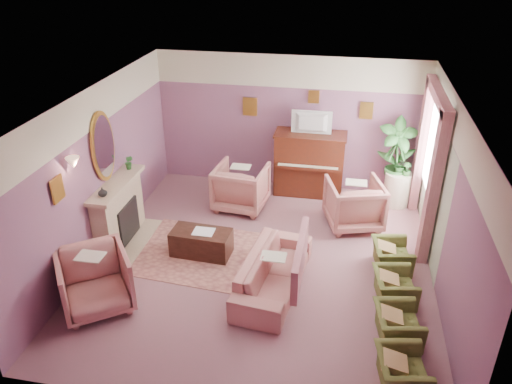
% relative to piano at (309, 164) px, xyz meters
% --- Properties ---
extents(floor, '(5.50, 6.00, 0.01)m').
position_rel_piano_xyz_m(floor, '(-0.50, -2.68, -0.65)').
color(floor, '#8C5B65').
rests_on(floor, ground).
extents(ceiling, '(5.50, 6.00, 0.01)m').
position_rel_piano_xyz_m(ceiling, '(-0.50, -2.68, 2.15)').
color(ceiling, white).
rests_on(ceiling, wall_back).
extents(wall_back, '(5.50, 0.02, 2.80)m').
position_rel_piano_xyz_m(wall_back, '(-0.50, 0.32, 0.75)').
color(wall_back, '#674767').
rests_on(wall_back, floor).
extents(wall_front, '(5.50, 0.02, 2.80)m').
position_rel_piano_xyz_m(wall_front, '(-0.50, -5.68, 0.75)').
color(wall_front, '#674767').
rests_on(wall_front, floor).
extents(wall_left, '(0.02, 6.00, 2.80)m').
position_rel_piano_xyz_m(wall_left, '(-3.25, -2.68, 0.75)').
color(wall_left, '#674767').
rests_on(wall_left, floor).
extents(wall_right, '(0.02, 6.00, 2.80)m').
position_rel_piano_xyz_m(wall_right, '(2.25, -2.68, 0.75)').
color(wall_right, '#674767').
rests_on(wall_right, floor).
extents(picture_rail_band, '(5.50, 0.01, 0.65)m').
position_rel_piano_xyz_m(picture_rail_band, '(-0.50, 0.31, 1.82)').
color(picture_rail_band, beige).
rests_on(picture_rail_band, wall_back).
extents(stripe_panel, '(0.01, 3.00, 2.15)m').
position_rel_piano_xyz_m(stripe_panel, '(2.23, -1.38, 0.42)').
color(stripe_panel, '#AFBB9D').
rests_on(stripe_panel, wall_right).
extents(fireplace_surround, '(0.30, 1.40, 1.10)m').
position_rel_piano_xyz_m(fireplace_surround, '(-3.09, -2.48, -0.10)').
color(fireplace_surround, tan).
rests_on(fireplace_surround, floor).
extents(fireplace_inset, '(0.18, 0.72, 0.68)m').
position_rel_piano_xyz_m(fireplace_inset, '(-2.99, -2.48, -0.25)').
color(fireplace_inset, black).
rests_on(fireplace_inset, floor).
extents(fire_ember, '(0.06, 0.54, 0.10)m').
position_rel_piano_xyz_m(fire_ember, '(-2.95, -2.48, -0.43)').
color(fire_ember, '#FA4B31').
rests_on(fire_ember, floor).
extents(mantel_shelf, '(0.40, 1.55, 0.07)m').
position_rel_piano_xyz_m(mantel_shelf, '(-3.06, -2.48, 0.47)').
color(mantel_shelf, tan).
rests_on(mantel_shelf, fireplace_surround).
extents(hearth, '(0.55, 1.50, 0.02)m').
position_rel_piano_xyz_m(hearth, '(-2.89, -2.48, -0.64)').
color(hearth, tan).
rests_on(hearth, floor).
extents(mirror_frame, '(0.04, 0.72, 1.20)m').
position_rel_piano_xyz_m(mirror_frame, '(-3.20, -2.48, 1.15)').
color(mirror_frame, '#BA8E32').
rests_on(mirror_frame, wall_left).
extents(mirror_glass, '(0.01, 0.60, 1.06)m').
position_rel_piano_xyz_m(mirror_glass, '(-3.17, -2.48, 1.15)').
color(mirror_glass, silver).
rests_on(mirror_glass, wall_left).
extents(sconce_shade, '(0.20, 0.20, 0.16)m').
position_rel_piano_xyz_m(sconce_shade, '(-3.12, -3.53, 1.33)').
color(sconce_shade, '#E5AC88').
rests_on(sconce_shade, wall_left).
extents(piano, '(1.40, 0.60, 1.30)m').
position_rel_piano_xyz_m(piano, '(0.00, 0.00, 0.00)').
color(piano, '#451A0F').
rests_on(piano, floor).
extents(piano_keyshelf, '(1.30, 0.12, 0.06)m').
position_rel_piano_xyz_m(piano_keyshelf, '(-0.00, -0.35, 0.07)').
color(piano_keyshelf, '#451A0F').
rests_on(piano_keyshelf, piano).
extents(piano_keys, '(1.20, 0.08, 0.02)m').
position_rel_piano_xyz_m(piano_keys, '(0.00, -0.35, 0.11)').
color(piano_keys, beige).
rests_on(piano_keys, piano).
extents(piano_top, '(1.45, 0.65, 0.04)m').
position_rel_piano_xyz_m(piano_top, '(0.00, 0.00, 0.66)').
color(piano_top, '#451A0F').
rests_on(piano_top, piano).
extents(television, '(0.80, 0.12, 0.48)m').
position_rel_piano_xyz_m(television, '(0.00, -0.05, 0.95)').
color(television, black).
rests_on(television, piano).
extents(print_back_left, '(0.30, 0.03, 0.38)m').
position_rel_piano_xyz_m(print_back_left, '(-1.30, 0.28, 1.07)').
color(print_back_left, '#BA8E32').
rests_on(print_back_left, wall_back).
extents(print_back_right, '(0.26, 0.03, 0.34)m').
position_rel_piano_xyz_m(print_back_right, '(1.05, 0.28, 1.13)').
color(print_back_right, '#BA8E32').
rests_on(print_back_right, wall_back).
extents(print_back_mid, '(0.22, 0.03, 0.26)m').
position_rel_piano_xyz_m(print_back_mid, '(0.00, 0.28, 1.35)').
color(print_back_mid, '#BA8E32').
rests_on(print_back_mid, wall_back).
extents(print_left_wall, '(0.03, 0.28, 0.36)m').
position_rel_piano_xyz_m(print_left_wall, '(-3.21, -3.88, 1.07)').
color(print_left_wall, '#BA8E32').
rests_on(print_left_wall, wall_left).
extents(window_blind, '(0.03, 1.40, 1.80)m').
position_rel_piano_xyz_m(window_blind, '(2.20, -1.13, 1.05)').
color(window_blind, silver).
rests_on(window_blind, wall_right).
extents(curtain_left, '(0.16, 0.34, 2.60)m').
position_rel_piano_xyz_m(curtain_left, '(2.12, -2.05, 0.65)').
color(curtain_left, '#9C5862').
rests_on(curtain_left, floor).
extents(curtain_right, '(0.16, 0.34, 2.60)m').
position_rel_piano_xyz_m(curtain_right, '(2.12, -0.21, 0.65)').
color(curtain_right, '#9C5862').
rests_on(curtain_right, floor).
extents(pelmet, '(0.16, 2.20, 0.16)m').
position_rel_piano_xyz_m(pelmet, '(2.12, -1.13, 1.91)').
color(pelmet, '#9C5862').
rests_on(pelmet, wall_right).
extents(mantel_plant, '(0.16, 0.16, 0.28)m').
position_rel_piano_xyz_m(mantel_plant, '(-3.05, -1.93, 0.64)').
color(mantel_plant, '#2A6429').
rests_on(mantel_plant, mantel_shelf).
extents(mantel_vase, '(0.16, 0.16, 0.16)m').
position_rel_piano_xyz_m(mantel_vase, '(-3.05, -2.98, 0.58)').
color(mantel_vase, beige).
rests_on(mantel_vase, mantel_shelf).
extents(area_rug, '(2.64, 2.00, 0.01)m').
position_rel_piano_xyz_m(area_rug, '(-1.45, -2.65, -0.64)').
color(area_rug, '#A6655B').
rests_on(area_rug, floor).
extents(coffee_table, '(1.03, 0.56, 0.45)m').
position_rel_piano_xyz_m(coffee_table, '(-1.56, -2.63, -0.43)').
color(coffee_table, black).
rests_on(coffee_table, floor).
extents(table_paper, '(0.35, 0.28, 0.01)m').
position_rel_piano_xyz_m(table_paper, '(-1.51, -2.63, -0.20)').
color(table_paper, white).
rests_on(table_paper, coffee_table).
extents(sofa, '(0.67, 2.01, 0.81)m').
position_rel_piano_xyz_m(sofa, '(-0.22, -3.30, -0.24)').
color(sofa, tan).
rests_on(sofa, floor).
extents(sofa_throw, '(0.10, 1.53, 0.56)m').
position_rel_piano_xyz_m(sofa_throw, '(0.18, -3.30, -0.05)').
color(sofa_throw, '#9C5862').
rests_on(sofa_throw, sofa).
extents(floral_armchair_left, '(0.96, 0.96, 1.00)m').
position_rel_piano_xyz_m(floral_armchair_left, '(-1.25, -0.89, -0.15)').
color(floral_armchair_left, tan).
rests_on(floral_armchair_left, floor).
extents(floral_armchair_right, '(0.96, 0.96, 1.00)m').
position_rel_piano_xyz_m(floral_armchair_right, '(0.95, -1.17, -0.15)').
color(floral_armchair_right, tan).
rests_on(floral_armchair_right, floor).
extents(floral_armchair_front, '(0.96, 0.96, 1.00)m').
position_rel_piano_xyz_m(floral_armchair_front, '(-2.68, -4.22, -0.15)').
color(floral_armchair_front, tan).
rests_on(floral_armchair_front, floor).
extents(olive_chair_a, '(0.48, 0.69, 0.59)m').
position_rel_piano_xyz_m(olive_chair_a, '(1.59, -4.89, -0.35)').
color(olive_chair_a, '#59622A').
rests_on(olive_chair_a, floor).
extents(olive_chair_b, '(0.48, 0.69, 0.59)m').
position_rel_piano_xyz_m(olive_chair_b, '(1.59, -4.07, -0.35)').
color(olive_chair_b, '#59622A').
rests_on(olive_chair_b, floor).
extents(olive_chair_c, '(0.48, 0.69, 0.59)m').
position_rel_piano_xyz_m(olive_chair_c, '(1.59, -3.25, -0.35)').
color(olive_chair_c, '#59622A').
rests_on(olive_chair_c, floor).
extents(olive_chair_d, '(0.48, 0.69, 0.59)m').
position_rel_piano_xyz_m(olive_chair_d, '(1.59, -2.43, -0.35)').
color(olive_chair_d, '#59622A').
rests_on(olive_chair_d, floor).
extents(side_table, '(0.52, 0.52, 0.70)m').
position_rel_piano_xyz_m(side_table, '(1.79, -0.19, -0.30)').
color(side_table, '#ECE4C8').
rests_on(side_table, floor).
extents(side_plant_big, '(0.30, 0.30, 0.34)m').
position_rel_piano_xyz_m(side_plant_big, '(1.79, -0.19, 0.22)').
color(side_plant_big, '#2A6429').
rests_on(side_plant_big, side_table).
extents(side_plant_small, '(0.16, 0.16, 0.28)m').
position_rel_piano_xyz_m(side_plant_small, '(1.91, -0.29, 0.19)').
color(side_plant_small, '#2A6429').
rests_on(side_plant_small, side_table).
extents(palm_pot, '(0.34, 0.34, 0.34)m').
position_rel_piano_xyz_m(palm_pot, '(1.70, -0.11, -0.48)').
color(palm_pot, '#9A5B46').
rests_on(palm_pot, floor).
extents(palm_plant, '(0.76, 0.76, 1.44)m').
position_rel_piano_xyz_m(palm_plant, '(1.70, -0.11, 0.41)').
color(palm_plant, '#2A6429').
rests_on(palm_plant, palm_pot).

